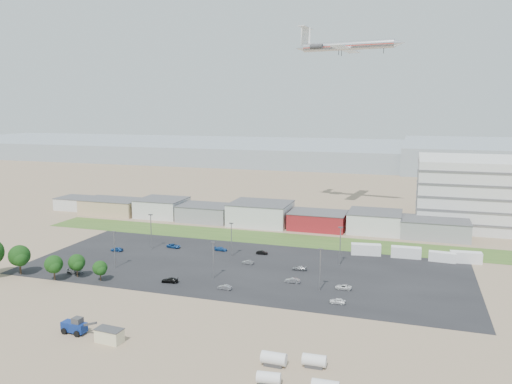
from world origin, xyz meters
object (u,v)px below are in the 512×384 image
at_px(parked_car_0, 343,287).
at_px(parked_car_12, 299,268).
at_px(parked_car_1, 293,280).
at_px(parked_car_11, 262,253).
at_px(storage_tank_nw, 274,358).
at_px(parked_car_2, 337,301).
at_px(telehandler, 74,325).
at_px(parked_car_10, 75,271).
at_px(parked_car_5, 117,249).
at_px(parked_car_6, 221,249).
at_px(parked_car_7, 248,262).
at_px(box_trailer_a, 366,249).
at_px(parked_car_13, 225,287).
at_px(airliner, 348,46).
at_px(portable_shed, 109,335).
at_px(parked_car_9, 174,246).
at_px(parked_car_3, 170,280).

xyz_separation_m(parked_car_0, parked_car_12, (-13.35, 10.88, 0.02)).
xyz_separation_m(parked_car_1, parked_car_11, (-14.51, 21.29, -0.06)).
bearing_deg(parked_car_0, storage_tank_nw, -10.57).
bearing_deg(parked_car_2, parked_car_11, -140.46).
bearing_deg(telehandler, parked_car_2, 37.89).
distance_m(parked_car_2, parked_car_10, 69.21).
bearing_deg(parked_car_1, parked_car_5, -104.78).
distance_m(parked_car_0, parked_car_6, 45.92).
height_order(storage_tank_nw, parked_car_5, storage_tank_nw).
xyz_separation_m(telehandler, parked_car_7, (18.19, 51.66, -1.13)).
relative_size(box_trailer_a, parked_car_10, 1.91).
xyz_separation_m(parked_car_2, parked_car_13, (-27.24, 0.48, -0.04)).
bearing_deg(telehandler, parked_car_0, 45.21).
relative_size(telehandler, airliner, 0.18).
distance_m(airliner, parked_car_1, 113.85).
distance_m(parked_car_0, parked_car_10, 69.92).
xyz_separation_m(portable_shed, parked_car_13, (10.60, 32.14, -0.76)).
height_order(telehandler, parked_car_9, telehandler).
bearing_deg(parked_car_0, parked_car_12, -130.86).
distance_m(airliner, parked_car_3, 124.81).
bearing_deg(airliner, parked_car_10, -110.96).
bearing_deg(box_trailer_a, parked_car_6, -175.40).
bearing_deg(parked_car_3, telehandler, -14.31).
distance_m(parked_car_2, parked_car_11, 41.48).
relative_size(parked_car_2, parked_car_12, 0.91).
bearing_deg(parked_car_12, parked_car_9, -105.04).
height_order(parked_car_2, parked_car_7, parked_car_2).
height_order(parked_car_1, parked_car_11, parked_car_1).
relative_size(parked_car_1, parked_car_11, 1.10).
xyz_separation_m(airliner, parked_car_0, (12.91, -92.43, -67.43)).
distance_m(parked_car_9, parked_car_10, 33.10).
height_order(telehandler, parked_car_11, telehandler).
relative_size(parked_car_0, parked_car_2, 1.11).
height_order(parked_car_11, parked_car_12, parked_car_11).
height_order(parked_car_5, parked_car_6, parked_car_5).
bearing_deg(parked_car_9, storage_tank_nw, -132.86).
bearing_deg(parked_car_13, parked_car_10, -85.94).
relative_size(storage_tank_nw, parked_car_10, 0.94).
height_order(box_trailer_a, parked_car_10, box_trailer_a).
height_order(parked_car_3, parked_car_11, parked_car_3).
distance_m(parked_car_6, parked_car_9, 15.36).
relative_size(airliner, parked_car_13, 13.13).
distance_m(portable_shed, box_trailer_a, 82.56).
bearing_deg(parked_car_9, parked_car_5, 128.18).
relative_size(box_trailer_a, parked_car_2, 2.45).
relative_size(parked_car_9, parked_car_12, 1.14).
height_order(parked_car_5, parked_car_10, parked_car_10).
relative_size(box_trailer_a, parked_car_7, 2.62).
xyz_separation_m(airliner, parked_car_13, (-14.35, -101.30, -67.41)).
height_order(parked_car_6, parked_car_11, parked_car_6).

